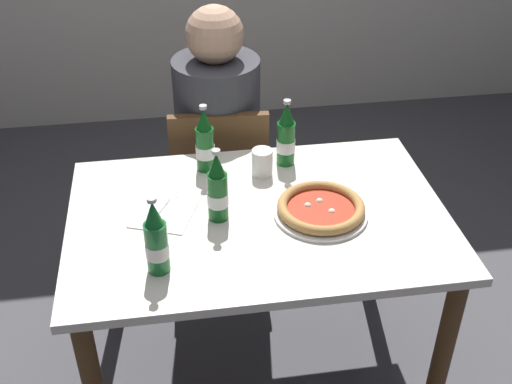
{
  "coord_description": "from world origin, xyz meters",
  "views": [
    {
      "loc": [
        -0.25,
        -1.61,
        1.95
      ],
      "look_at": [
        0.0,
        0.05,
        0.8
      ],
      "focal_mm": 44.71,
      "sensor_mm": 36.0,
      "label": 1
    }
  ],
  "objects_px": {
    "pizza_margherita_near": "(321,209)",
    "beer_bottle_right": "(286,137)",
    "chair_behind_table": "(220,181)",
    "beer_bottle_extra": "(205,143)",
    "napkin_with_cutlery": "(164,214)",
    "paper_cup": "(262,162)",
    "diner_seated": "(219,154)",
    "dining_table_main": "(258,242)",
    "beer_bottle_center": "(156,241)",
    "beer_bottle_left": "(218,191)"
  },
  "relations": [
    {
      "from": "beer_bottle_center",
      "to": "beer_bottle_right",
      "type": "height_order",
      "value": "same"
    },
    {
      "from": "chair_behind_table",
      "to": "beer_bottle_right",
      "type": "distance_m",
      "value": 0.53
    },
    {
      "from": "dining_table_main",
      "to": "beer_bottle_extra",
      "type": "distance_m",
      "value": 0.39
    },
    {
      "from": "pizza_margherita_near",
      "to": "paper_cup",
      "type": "xyz_separation_m",
      "value": [
        -0.15,
        0.26,
        0.03
      ]
    },
    {
      "from": "beer_bottle_left",
      "to": "beer_bottle_extra",
      "type": "distance_m",
      "value": 0.3
    },
    {
      "from": "beer_bottle_right",
      "to": "paper_cup",
      "type": "xyz_separation_m",
      "value": [
        -0.09,
        -0.06,
        -0.06
      ]
    },
    {
      "from": "paper_cup",
      "to": "diner_seated",
      "type": "bearing_deg",
      "value": 104.44
    },
    {
      "from": "pizza_margherita_near",
      "to": "beer_bottle_right",
      "type": "distance_m",
      "value": 0.34
    },
    {
      "from": "diner_seated",
      "to": "beer_bottle_extra",
      "type": "height_order",
      "value": "diner_seated"
    },
    {
      "from": "dining_table_main",
      "to": "pizza_margherita_near",
      "type": "bearing_deg",
      "value": -9.23
    },
    {
      "from": "dining_table_main",
      "to": "napkin_with_cutlery",
      "type": "distance_m",
      "value": 0.32
    },
    {
      "from": "beer_bottle_right",
      "to": "diner_seated",
      "type": "bearing_deg",
      "value": 118.95
    },
    {
      "from": "beer_bottle_extra",
      "to": "paper_cup",
      "type": "distance_m",
      "value": 0.21
    },
    {
      "from": "beer_bottle_left",
      "to": "napkin_with_cutlery",
      "type": "xyz_separation_m",
      "value": [
        -0.17,
        0.04,
        -0.1
      ]
    },
    {
      "from": "beer_bottle_left",
      "to": "pizza_margherita_near",
      "type": "bearing_deg",
      "value": -5.12
    },
    {
      "from": "beer_bottle_left",
      "to": "beer_bottle_extra",
      "type": "relative_size",
      "value": 1.0
    },
    {
      "from": "paper_cup",
      "to": "napkin_with_cutlery",
      "type": "bearing_deg",
      "value": -151.45
    },
    {
      "from": "dining_table_main",
      "to": "beer_bottle_extra",
      "type": "height_order",
      "value": "beer_bottle_extra"
    },
    {
      "from": "dining_table_main",
      "to": "beer_bottle_center",
      "type": "distance_m",
      "value": 0.44
    },
    {
      "from": "dining_table_main",
      "to": "beer_bottle_right",
      "type": "height_order",
      "value": "beer_bottle_right"
    },
    {
      "from": "dining_table_main",
      "to": "beer_bottle_left",
      "type": "height_order",
      "value": "beer_bottle_left"
    },
    {
      "from": "beer_bottle_left",
      "to": "dining_table_main",
      "type": "bearing_deg",
      "value": 1.26
    },
    {
      "from": "beer_bottle_right",
      "to": "pizza_margherita_near",
      "type": "bearing_deg",
      "value": -80.78
    },
    {
      "from": "diner_seated",
      "to": "dining_table_main",
      "type": "bearing_deg",
      "value": -84.58
    },
    {
      "from": "chair_behind_table",
      "to": "paper_cup",
      "type": "height_order",
      "value": "chair_behind_table"
    },
    {
      "from": "beer_bottle_right",
      "to": "dining_table_main",
      "type": "bearing_deg",
      "value": -116.21
    },
    {
      "from": "chair_behind_table",
      "to": "pizza_margherita_near",
      "type": "relative_size",
      "value": 2.83
    },
    {
      "from": "beer_bottle_extra",
      "to": "napkin_with_cutlery",
      "type": "bearing_deg",
      "value": -121.76
    },
    {
      "from": "chair_behind_table",
      "to": "beer_bottle_extra",
      "type": "xyz_separation_m",
      "value": [
        -0.07,
        -0.32,
        0.37
      ]
    },
    {
      "from": "chair_behind_table",
      "to": "paper_cup",
      "type": "relative_size",
      "value": 8.95
    },
    {
      "from": "paper_cup",
      "to": "beer_bottle_center",
      "type": "bearing_deg",
      "value": -129.27
    },
    {
      "from": "diner_seated",
      "to": "beer_bottle_right",
      "type": "relative_size",
      "value": 4.89
    },
    {
      "from": "beer_bottle_right",
      "to": "chair_behind_table",
      "type": "bearing_deg",
      "value": 123.17
    },
    {
      "from": "diner_seated",
      "to": "beer_bottle_center",
      "type": "distance_m",
      "value": 0.96
    },
    {
      "from": "beer_bottle_left",
      "to": "beer_bottle_right",
      "type": "bearing_deg",
      "value": 47.33
    },
    {
      "from": "dining_table_main",
      "to": "beer_bottle_right",
      "type": "relative_size",
      "value": 4.86
    },
    {
      "from": "diner_seated",
      "to": "chair_behind_table",
      "type": "bearing_deg",
      "value": -95.04
    },
    {
      "from": "dining_table_main",
      "to": "beer_bottle_left",
      "type": "xyz_separation_m",
      "value": [
        -0.13,
        -0.0,
        0.22
      ]
    },
    {
      "from": "beer_bottle_extra",
      "to": "diner_seated",
      "type": "bearing_deg",
      "value": 78.0
    },
    {
      "from": "dining_table_main",
      "to": "napkin_with_cutlery",
      "type": "relative_size",
      "value": 5.15
    },
    {
      "from": "pizza_margherita_near",
      "to": "beer_bottle_right",
      "type": "bearing_deg",
      "value": 99.22
    },
    {
      "from": "beer_bottle_extra",
      "to": "paper_cup",
      "type": "xyz_separation_m",
      "value": [
        0.19,
        -0.06,
        -0.06
      ]
    },
    {
      "from": "pizza_margherita_near",
      "to": "beer_bottle_extra",
      "type": "bearing_deg",
      "value": 135.9
    },
    {
      "from": "dining_table_main",
      "to": "napkin_with_cutlery",
      "type": "height_order",
      "value": "napkin_with_cutlery"
    },
    {
      "from": "dining_table_main",
      "to": "chair_behind_table",
      "type": "bearing_deg",
      "value": 96.27
    },
    {
      "from": "chair_behind_table",
      "to": "beer_bottle_extra",
      "type": "bearing_deg",
      "value": 80.53
    },
    {
      "from": "dining_table_main",
      "to": "beer_bottle_center",
      "type": "bearing_deg",
      "value": -145.34
    },
    {
      "from": "pizza_margherita_near",
      "to": "paper_cup",
      "type": "distance_m",
      "value": 0.3
    },
    {
      "from": "beer_bottle_extra",
      "to": "dining_table_main",
      "type": "bearing_deg",
      "value": -64.38
    },
    {
      "from": "diner_seated",
      "to": "napkin_with_cutlery",
      "type": "relative_size",
      "value": 5.19
    }
  ]
}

